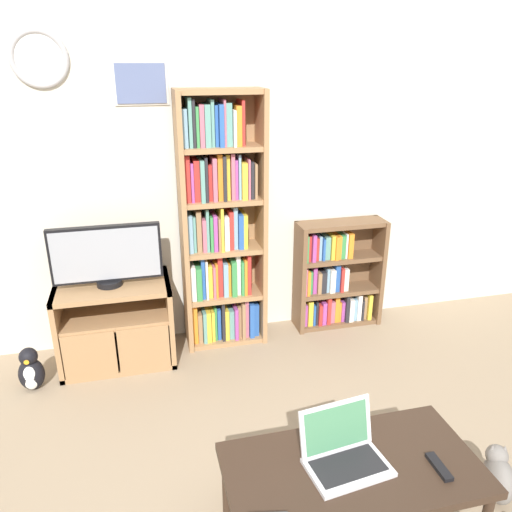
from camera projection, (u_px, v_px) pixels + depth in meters
name	position (u px, v px, depth m)	size (l,w,h in m)	color
wall_back	(213.00, 176.00, 3.79)	(6.59, 0.09, 2.60)	beige
tv_stand	(116.00, 323.00, 3.69)	(0.82, 0.50, 0.63)	#9E754C
television	(107.00, 256.00, 3.48)	(0.76, 0.18, 0.44)	black
bookshelf_tall	(220.00, 229.00, 3.76)	(0.63, 0.31, 1.95)	#9E754C
bookshelf_short	(334.00, 278.00, 4.20)	(0.73, 0.24, 0.92)	brown
coffee_table	(352.00, 474.00, 2.23)	(1.14, 0.58, 0.45)	#332319
laptop	(343.00, 450.00, 2.22)	(0.39, 0.31, 0.25)	silver
remote_near_laptop	(439.00, 467.00, 2.20)	(0.05, 0.16, 0.02)	black
cat	(498.00, 476.00, 2.57)	(0.22, 0.43, 0.28)	slate
penguin_figurine	(31.00, 371.00, 3.42)	(0.17, 0.15, 0.32)	black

